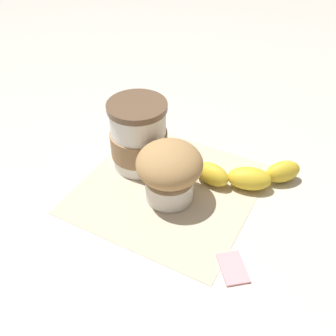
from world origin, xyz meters
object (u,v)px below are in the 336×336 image
at_px(coffee_cup, 139,137).
at_px(muffin, 169,170).
at_px(banana, 248,175).
at_px(sugar_packet, 233,267).

xyz_separation_m(coffee_cup, muffin, (0.07, -0.07, -0.00)).
relative_size(coffee_cup, muffin, 1.18).
distance_m(banana, sugar_packet, 0.17).
height_order(banana, sugar_packet, banana).
bearing_deg(banana, coffee_cup, 175.53).
bearing_deg(coffee_cup, banana, -4.47).
height_order(muffin, banana, muffin).
bearing_deg(muffin, sugar_packet, -45.89).
bearing_deg(coffee_cup, muffin, -45.89).
relative_size(muffin, banana, 0.56).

